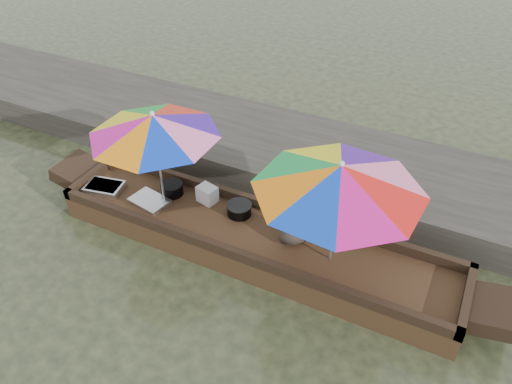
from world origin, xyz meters
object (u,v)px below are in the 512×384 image
at_px(vendor, 294,212).
at_px(umbrella_bow, 159,160).
at_px(boat_hull, 253,241).
at_px(cooking_pot, 172,189).
at_px(charcoal_grill, 239,210).
at_px(umbrella_stern, 335,214).
at_px(tray_scallop, 150,201).
at_px(supply_bag, 207,194).
at_px(tray_crayfish, 104,187).

relative_size(vendor, umbrella_bow, 0.56).
relative_size(boat_hull, umbrella_bow, 3.17).
distance_m(cooking_pot, charcoal_grill, 1.16).
xyz_separation_m(cooking_pot, umbrella_stern, (2.66, -0.24, 0.68)).
distance_m(tray_scallop, umbrella_stern, 2.94).
distance_m(boat_hull, vendor, 0.90).
relative_size(supply_bag, umbrella_bow, 0.15).
relative_size(tray_scallop, vendor, 0.55).
bearing_deg(tray_crayfish, charcoal_grill, 10.79).
height_order(supply_bag, umbrella_bow, umbrella_bow).
bearing_deg(umbrella_stern, vendor, 170.79).
height_order(boat_hull, supply_bag, supply_bag).
height_order(tray_crayfish, umbrella_stern, umbrella_stern).
bearing_deg(tray_scallop, umbrella_stern, 1.97).
relative_size(boat_hull, supply_bag, 20.85).
xyz_separation_m(charcoal_grill, umbrella_bow, (-1.14, -0.27, 0.69)).
distance_m(cooking_pot, supply_bag, 0.59).
xyz_separation_m(cooking_pot, tray_crayfish, (-1.01, -0.39, -0.05)).
xyz_separation_m(tray_scallop, charcoal_grill, (1.35, 0.36, 0.05)).
height_order(cooking_pot, tray_crayfish, cooking_pot).
distance_m(tray_crayfish, charcoal_grill, 2.21).
bearing_deg(charcoal_grill, tray_crayfish, -169.21).
height_order(cooking_pot, supply_bag, supply_bag).
xyz_separation_m(vendor, umbrella_stern, (0.59, -0.10, 0.26)).
bearing_deg(charcoal_grill, cooking_pot, -178.91).
distance_m(tray_crayfish, tray_scallop, 0.82).
relative_size(tray_crayfish, umbrella_stern, 0.27).
xyz_separation_m(tray_crayfish, tray_scallop, (0.82, 0.05, -0.01)).
bearing_deg(umbrella_bow, charcoal_grill, 13.13).
bearing_deg(umbrella_stern, tray_scallop, -178.03).
bearing_deg(cooking_pot, supply_bag, 8.08).
bearing_deg(vendor, tray_crayfish, -30.94).
distance_m(cooking_pot, umbrella_stern, 2.76).
xyz_separation_m(umbrella_bow, umbrella_stern, (2.64, 0.00, 0.00)).
distance_m(tray_crayfish, supply_bag, 1.66).
height_order(boat_hull, umbrella_stern, umbrella_stern).
bearing_deg(umbrella_stern, cooking_pot, 174.77).
bearing_deg(boat_hull, tray_crayfish, -176.66).
bearing_deg(cooking_pot, umbrella_bow, -84.67).
bearing_deg(charcoal_grill, boat_hull, -36.72).
relative_size(supply_bag, vendor, 0.27).
distance_m(cooking_pot, tray_crayfish, 1.08).
relative_size(charcoal_grill, umbrella_bow, 0.19).
xyz_separation_m(tray_crayfish, vendor, (3.08, 0.24, 0.47)).
height_order(tray_crayfish, tray_scallop, tray_crayfish).
bearing_deg(cooking_pot, boat_hull, -9.11).
xyz_separation_m(cooking_pot, vendor, (2.08, -0.15, 0.43)).
height_order(tray_scallop, supply_bag, supply_bag).
xyz_separation_m(charcoal_grill, supply_bag, (-0.58, 0.06, 0.05)).
height_order(boat_hull, tray_scallop, tray_scallop).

